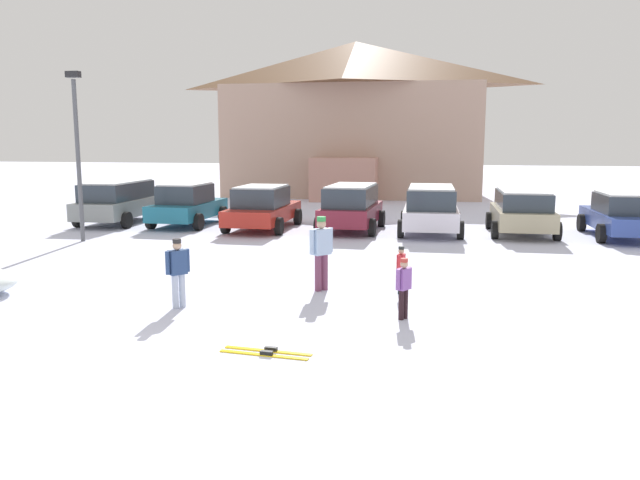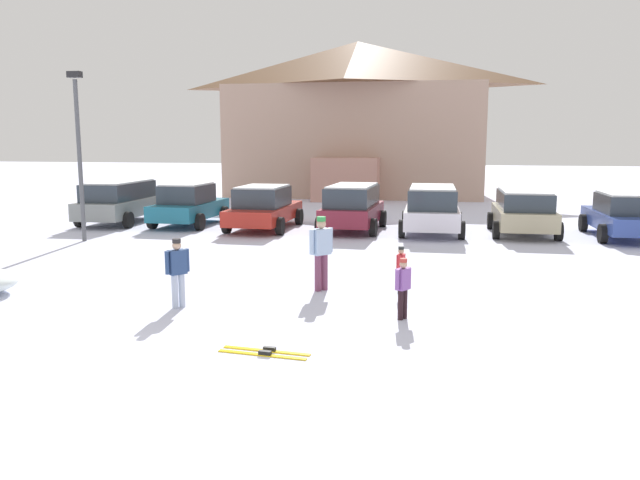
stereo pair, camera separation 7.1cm
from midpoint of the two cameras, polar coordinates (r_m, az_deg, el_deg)
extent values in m
plane|color=silver|center=(9.39, -12.47, -11.89)|extent=(160.00, 160.00, 0.00)
cube|color=tan|center=(38.94, 3.44, 8.98)|extent=(15.09, 7.51, 6.53)
pyramid|color=brown|center=(39.20, 3.51, 15.73)|extent=(15.70, 8.12, 2.69)
cube|color=tan|center=(34.49, 2.42, 5.54)|extent=(3.62, 1.85, 2.40)
cube|color=gray|center=(26.62, -17.67, 2.89)|extent=(2.05, 4.67, 0.66)
cube|color=#2D3842|center=(26.48, -17.83, 4.30)|extent=(1.78, 3.56, 0.67)
cube|color=white|center=(26.46, -17.87, 5.10)|extent=(1.66, 3.38, 0.06)
cylinder|color=black|center=(28.37, -18.15, 2.55)|extent=(0.25, 0.65, 0.64)
cylinder|color=black|center=(27.51, -14.44, 2.52)|extent=(0.25, 0.65, 0.64)
cylinder|color=black|center=(25.89, -21.03, 1.81)|extent=(0.25, 0.65, 0.64)
cylinder|color=black|center=(24.95, -17.05, 1.76)|extent=(0.25, 0.65, 0.64)
cube|color=#1D6B86|center=(25.26, -11.75, 2.74)|extent=(1.81, 4.18, 0.60)
cube|color=#2D3842|center=(25.01, -11.99, 4.17)|extent=(1.58, 2.18, 0.70)
cube|color=white|center=(24.98, -12.02, 5.03)|extent=(1.47, 2.07, 0.06)
cylinder|color=black|center=(26.85, -12.50, 2.44)|extent=(0.22, 0.64, 0.64)
cylinder|color=black|center=(26.12, -8.66, 2.37)|extent=(0.22, 0.64, 0.64)
cylinder|color=black|center=(24.54, -14.99, 1.74)|extent=(0.22, 0.64, 0.64)
cylinder|color=black|center=(23.74, -10.85, 1.64)|extent=(0.22, 0.64, 0.64)
cube|color=#B1271C|center=(23.78, -5.00, 2.47)|extent=(1.87, 4.61, 0.56)
cube|color=#2D3842|center=(23.49, -5.18, 3.95)|extent=(1.64, 2.40, 0.71)
cube|color=white|center=(23.46, -5.20, 4.89)|extent=(1.53, 2.28, 0.06)
cylinder|color=black|center=(25.46, -6.23, 2.25)|extent=(0.22, 0.64, 0.64)
cylinder|color=black|center=(24.92, -1.84, 2.15)|extent=(0.22, 0.64, 0.64)
cylinder|color=black|center=(22.78, -8.43, 1.40)|extent=(0.22, 0.64, 0.64)
cylinder|color=black|center=(22.17, -3.57, 1.27)|extent=(0.22, 0.64, 0.64)
cube|color=maroon|center=(23.25, 3.09, 2.42)|extent=(1.91, 4.18, 0.63)
cube|color=#2D3842|center=(23.10, 3.07, 4.05)|extent=(1.67, 3.18, 0.71)
cube|color=white|center=(23.07, 3.08, 5.00)|extent=(1.55, 3.02, 0.06)
cylinder|color=black|center=(24.72, 1.40, 2.10)|extent=(0.24, 0.65, 0.64)
cylinder|color=black|center=(24.40, 5.85, 1.96)|extent=(0.24, 0.65, 0.64)
cylinder|color=black|center=(22.24, 0.04, 1.32)|extent=(0.24, 0.65, 0.64)
cylinder|color=black|center=(21.89, 4.98, 1.15)|extent=(0.24, 0.65, 0.64)
cube|color=white|center=(22.97, 10.27, 2.22)|extent=(2.00, 4.48, 0.64)
cube|color=#2D3842|center=(22.81, 10.32, 3.85)|extent=(1.74, 3.41, 0.69)
cube|color=white|center=(22.78, 10.35, 4.78)|extent=(1.62, 3.24, 0.06)
cylinder|color=black|center=(24.38, 7.88, 1.92)|extent=(0.24, 0.65, 0.64)
cylinder|color=black|center=(24.39, 12.61, 1.78)|extent=(0.24, 0.65, 0.64)
cylinder|color=black|center=(21.67, 7.59, 1.03)|extent=(0.24, 0.65, 0.64)
cylinder|color=black|center=(21.68, 12.92, 0.88)|extent=(0.24, 0.65, 0.64)
cube|color=tan|center=(23.40, 18.14, 2.02)|extent=(1.93, 4.14, 0.63)
cube|color=#2D3842|center=(23.26, 18.24, 3.49)|extent=(1.70, 3.15, 0.59)
cube|color=white|center=(23.23, 18.28, 4.30)|extent=(1.58, 2.99, 0.06)
cylinder|color=black|center=(24.60, 15.40, 1.74)|extent=(0.23, 0.64, 0.64)
cylinder|color=black|center=(24.84, 20.07, 1.58)|extent=(0.23, 0.64, 0.64)
cylinder|color=black|center=(22.07, 15.90, 0.91)|extent=(0.23, 0.64, 0.64)
cylinder|color=black|center=(22.34, 21.08, 0.74)|extent=(0.23, 0.64, 0.64)
cube|color=#334B9E|center=(23.90, 25.98, 1.62)|extent=(1.86, 4.49, 0.57)
cube|color=#2D3842|center=(23.63, 26.22, 2.99)|extent=(1.60, 2.35, 0.63)
cube|color=white|center=(23.60, 26.28, 3.82)|extent=(1.49, 2.23, 0.06)
cylinder|color=black|center=(25.03, 23.00, 1.46)|extent=(0.23, 0.64, 0.64)
cylinder|color=black|center=(25.52, 27.17, 1.31)|extent=(0.23, 0.64, 0.64)
cylinder|color=black|center=(22.37, 24.52, 0.54)|extent=(0.23, 0.64, 0.64)
cylinder|color=black|center=(13.88, 7.56, -3.78)|extent=(0.09, 0.09, 0.51)
cylinder|color=black|center=(13.77, 7.47, -3.88)|extent=(0.09, 0.09, 0.51)
cube|color=red|center=(13.74, 7.55, -2.04)|extent=(0.18, 0.27, 0.36)
cylinder|color=red|center=(13.89, 7.69, -1.88)|extent=(0.07, 0.07, 0.35)
cylinder|color=red|center=(13.58, 7.42, -2.12)|extent=(0.07, 0.07, 0.35)
sphere|color=tan|center=(13.69, 7.58, -1.02)|extent=(0.13, 0.13, 0.13)
cylinder|color=#222525|center=(13.68, 7.58, -0.73)|extent=(0.13, 0.13, 0.06)
cylinder|color=#6F3953|center=(14.00, 0.55, -2.94)|extent=(0.15, 0.15, 0.82)
cylinder|color=#6F3953|center=(13.90, -0.04, -3.03)|extent=(0.15, 0.15, 0.82)
cube|color=#A6C1E3|center=(13.82, 0.26, -0.15)|extent=(0.45, 0.46, 0.58)
cylinder|color=#A6C1E3|center=(13.97, 1.10, 0.01)|extent=(0.11, 0.11, 0.55)
cylinder|color=#A6C1E3|center=(13.67, -0.60, -0.19)|extent=(0.11, 0.11, 0.55)
sphere|color=tan|center=(13.76, 0.26, 1.47)|extent=(0.21, 0.21, 0.21)
cylinder|color=green|center=(13.75, 0.26, 1.94)|extent=(0.20, 0.20, 0.10)
cylinder|color=#A5B2C8|center=(12.82, -12.97, -4.61)|extent=(0.13, 0.13, 0.69)
cylinder|color=#A5B2C8|center=(12.88, -12.37, -4.52)|extent=(0.13, 0.13, 0.69)
cube|color=navy|center=(12.72, -12.76, -1.98)|extent=(0.37, 0.39, 0.49)
cylinder|color=navy|center=(12.63, -13.63, -2.04)|extent=(0.09, 0.09, 0.46)
cylinder|color=navy|center=(12.82, -11.91, -1.81)|extent=(0.09, 0.09, 0.46)
sphere|color=tan|center=(12.67, -12.82, -0.50)|extent=(0.18, 0.18, 0.18)
cylinder|color=#282628|center=(12.65, -12.83, -0.07)|extent=(0.17, 0.17, 0.08)
cylinder|color=black|center=(11.92, 7.90, -5.79)|extent=(0.10, 0.10, 0.57)
cylinder|color=black|center=(11.82, 7.55, -5.91)|extent=(0.10, 0.10, 0.57)
cube|color=#8852A6|center=(11.76, 7.78, -3.55)|extent=(0.29, 0.33, 0.40)
cylinder|color=#8852A6|center=(11.90, 8.28, -3.36)|extent=(0.08, 0.08, 0.38)
cylinder|color=#8852A6|center=(11.61, 7.27, -3.64)|extent=(0.08, 0.08, 0.38)
sphere|color=tan|center=(11.70, 7.81, -2.23)|extent=(0.15, 0.15, 0.15)
cylinder|color=#BB3B34|center=(11.68, 7.82, -1.85)|extent=(0.14, 0.14, 0.07)
cube|color=yellow|center=(9.96, -5.12, -10.42)|extent=(1.47, 0.21, 0.02)
cube|color=black|center=(9.93, -4.85, -10.23)|extent=(0.21, 0.10, 0.06)
cube|color=yellow|center=(10.13, -4.70, -10.06)|extent=(1.47, 0.21, 0.02)
cube|color=black|center=(10.10, -4.44, -9.88)|extent=(0.21, 0.10, 0.06)
cylinder|color=#515459|center=(22.07, -21.02, 6.70)|extent=(0.14, 0.14, 5.28)
cube|color=#232326|center=(22.16, -21.44, 13.91)|extent=(0.44, 0.24, 0.20)
camera|label=1|loc=(0.04, -89.86, 0.02)|focal=35.00mm
camera|label=2|loc=(0.04, 90.14, -0.02)|focal=35.00mm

